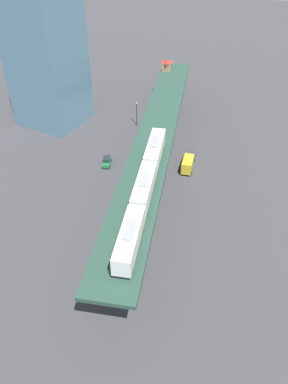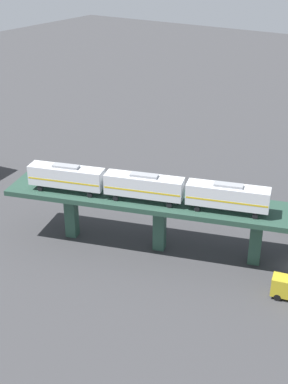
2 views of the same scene
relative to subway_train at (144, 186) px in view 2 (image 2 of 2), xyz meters
The scene contains 1 object.
subway_train is the anchor object (origin of this frame).
Camera 2 is at (-69.06, -18.09, 45.74)m, focal length 50.00 mm.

